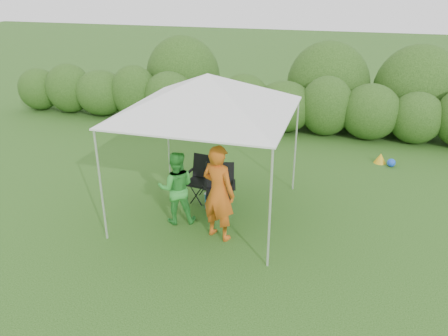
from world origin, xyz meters
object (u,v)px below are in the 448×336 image
(chair_right, at_px, (220,186))
(chair_left, at_px, (202,175))
(canopy, at_px, (208,93))
(woman, at_px, (176,188))
(man, at_px, (218,193))
(cooler, at_px, (217,200))

(chair_right, bearing_deg, chair_left, 126.31)
(canopy, bearing_deg, chair_left, 122.77)
(canopy, bearing_deg, woman, -130.72)
(canopy, height_order, woman, canopy)
(chair_left, relative_size, woman, 0.66)
(chair_left, height_order, woman, woman)
(man, relative_size, woman, 1.24)
(chair_right, height_order, woman, woman)
(chair_right, relative_size, man, 0.55)
(man, height_order, woman, man)
(chair_right, distance_m, cooler, 0.40)
(chair_right, distance_m, chair_left, 0.66)
(canopy, xyz_separation_m, man, (0.46, -0.86, -1.56))
(man, height_order, cooler, man)
(canopy, height_order, man, canopy)
(chair_left, relative_size, cooler, 1.93)
(canopy, distance_m, chair_right, 1.91)
(canopy, relative_size, woman, 2.13)
(chair_left, distance_m, woman, 1.08)
(woman, bearing_deg, man, 140.67)
(chair_left, distance_m, man, 1.61)
(canopy, xyz_separation_m, chair_left, (-0.32, 0.50, -1.92))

